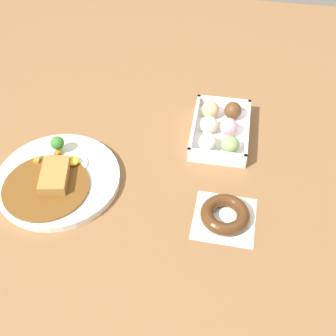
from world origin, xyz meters
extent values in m
plane|color=brown|center=(0.00, 0.00, 0.00)|extent=(1.60, 1.60, 0.00)
cylinder|color=white|center=(0.15, -0.16, 0.01)|extent=(0.29, 0.29, 0.02)
cylinder|color=brown|center=(0.19, -0.18, 0.02)|extent=(0.20, 0.20, 0.01)
cube|color=#A87538|center=(0.17, -0.16, 0.04)|extent=(0.11, 0.08, 0.02)
cylinder|color=white|center=(0.11, -0.14, 0.02)|extent=(0.07, 0.07, 0.00)
ellipsoid|color=yellow|center=(0.11, -0.14, 0.03)|extent=(0.03, 0.03, 0.02)
cylinder|color=#8CB766|center=(0.07, -0.19, 0.03)|extent=(0.01, 0.01, 0.02)
sphere|color=#387A2D|center=(0.07, -0.19, 0.05)|extent=(0.03, 0.03, 0.03)
cube|color=orange|center=(0.12, -0.23, 0.02)|extent=(0.01, 0.01, 0.01)
cube|color=orange|center=(0.09, -0.19, 0.02)|extent=(0.02, 0.02, 0.01)
cube|color=white|center=(-0.07, 0.20, 0.01)|extent=(0.21, 0.14, 0.01)
cube|color=white|center=(-0.17, 0.20, 0.03)|extent=(0.01, 0.14, 0.03)
cube|color=white|center=(0.04, 0.20, 0.03)|extent=(0.01, 0.14, 0.03)
cube|color=white|center=(-0.07, 0.13, 0.03)|extent=(0.21, 0.01, 0.03)
cube|color=white|center=(-0.07, 0.26, 0.03)|extent=(0.21, 0.01, 0.03)
sphere|color=#DBB77A|center=(-0.12, 0.16, 0.03)|extent=(0.05, 0.05, 0.05)
sphere|color=#EFE5C6|center=(-0.06, 0.17, 0.03)|extent=(0.05, 0.05, 0.05)
sphere|color=silver|center=(0.00, 0.17, 0.03)|extent=(0.05, 0.05, 0.05)
sphere|color=brown|center=(-0.13, 0.22, 0.03)|extent=(0.05, 0.05, 0.05)
sphere|color=pink|center=(-0.06, 0.22, 0.03)|extent=(0.05, 0.05, 0.05)
sphere|color=#84A860|center=(0.00, 0.23, 0.03)|extent=(0.05, 0.05, 0.05)
cube|color=white|center=(0.20, 0.23, 0.00)|extent=(0.14, 0.14, 0.00)
torus|color=#4C2B14|center=(0.20, 0.23, 0.02)|extent=(0.11, 0.11, 0.03)
camera|label=1|loc=(0.81, 0.21, 0.82)|focal=49.25mm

